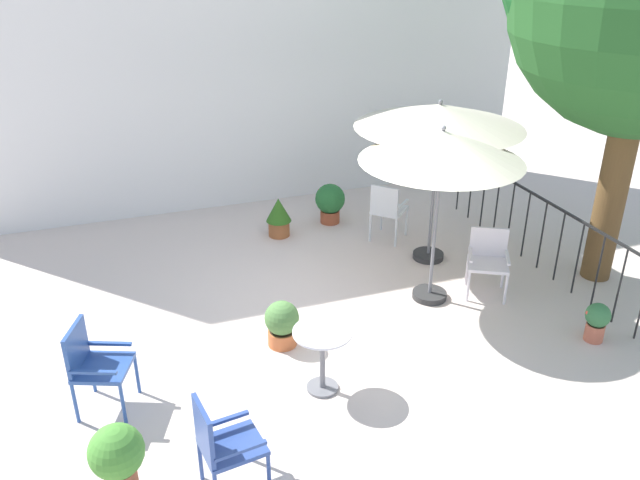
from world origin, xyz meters
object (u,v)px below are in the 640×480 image
patio_umbrella_1 (439,117)px  potted_plant_4 (117,456)px  patio_chair_2 (488,257)px  patio_chair_3 (93,362)px  patio_chair_0 (222,442)px  potted_plant_3 (597,320)px  patio_chair_1 (387,208)px  patio_umbrella_0 (442,148)px  potted_plant_2 (282,323)px  potted_plant_1 (279,216)px  cafe_table_0 (322,350)px  potted_plant_0 (330,201)px

patio_umbrella_1 → potted_plant_4: patio_umbrella_1 is taller
patio_chair_2 → patio_chair_3: (-4.85, -0.70, 0.04)m
patio_chair_0 → potted_plant_3: patio_chair_0 is taller
patio_chair_1 → patio_chair_2: bearing=-72.6°
patio_chair_0 → potted_plant_3: bearing=9.6°
patio_umbrella_0 → potted_plant_2: size_ratio=4.15×
patio_chair_3 → potted_plant_1: patio_chair_3 is taller
patio_umbrella_1 → potted_plant_2: 3.42m
patio_umbrella_1 → potted_plant_4: 5.62m
potted_plant_3 → cafe_table_0: bearing=176.2°
potted_plant_0 → potted_plant_1: 0.94m
patio_chair_1 → patio_chair_3: (-4.27, -2.52, 0.01)m
patio_chair_1 → potted_plant_0: (-0.58, 0.91, -0.17)m
patio_umbrella_0 → potted_plant_3: bearing=-47.8°
cafe_table_0 → potted_plant_0: size_ratio=1.10×
patio_chair_1 → patio_chair_3: size_ratio=0.98×
patio_chair_2 → potted_plant_1: patio_chair_2 is taller
patio_umbrella_0 → cafe_table_0: patio_umbrella_0 is taller
patio_chair_0 → patio_chair_3: bearing=123.1°
potted_plant_0 → potted_plant_2: 3.45m
patio_chair_3 → potted_plant_0: size_ratio=1.44×
patio_chair_2 → potted_plant_3: (0.58, -1.39, -0.24)m
potted_plant_1 → patio_chair_1: bearing=-25.3°
patio_umbrella_1 → patio_umbrella_0: bearing=-117.2°
patio_chair_1 → potted_plant_4: size_ratio=1.36×
patio_chair_3 → potted_plant_3: bearing=-7.3°
patio_umbrella_0 → patio_umbrella_1: patio_umbrella_1 is taller
patio_umbrella_0 → potted_plant_1: (-1.31, 2.44, -1.68)m
cafe_table_0 → patio_chair_0: size_ratio=0.77×
patio_chair_1 → potted_plant_3: 3.43m
patio_chair_0 → potted_plant_1: 5.03m
patio_chair_1 → potted_plant_4: patio_chair_1 is taller
potted_plant_3 → patio_umbrella_1: bearing=108.5°
potted_plant_4 → patio_chair_0: bearing=-17.9°
potted_plant_4 → patio_umbrella_0: bearing=26.5°
patio_chair_3 → potted_plant_1: bearing=49.2°
patio_chair_0 → potted_plant_4: size_ratio=1.38×
patio_umbrella_1 → potted_plant_1: 2.90m
patio_umbrella_0 → potted_plant_0: bearing=98.5°
potted_plant_0 → potted_plant_1: potted_plant_0 is taller
patio_chair_0 → potted_plant_0: 5.61m
cafe_table_0 → potted_plant_0: bearing=68.7°
cafe_table_0 → patio_chair_1: (2.10, 3.00, 0.05)m
patio_umbrella_1 → potted_plant_3: size_ratio=4.84×
patio_umbrella_1 → patio_chair_2: (0.25, -1.08, -1.57)m
patio_chair_1 → potted_plant_4: 5.56m
patio_chair_3 → potted_plant_3: size_ratio=1.96×
potted_plant_0 → potted_plant_4: potted_plant_4 is taller
potted_plant_1 → potted_plant_2: potted_plant_1 is taller
potted_plant_0 → potted_plant_4: bearing=-127.7°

